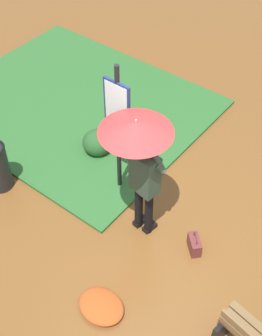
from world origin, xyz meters
TOP-DOWN VIEW (x-y plane):
  - ground_plane at (0.00, 0.00)m, footprint 18.00×18.00m
  - grass_verge at (3.03, -1.65)m, footprint 4.80×4.00m
  - person_with_umbrella at (0.29, -0.11)m, footprint 0.96×0.96m
  - info_sign_post at (1.02, -0.55)m, footprint 0.44×0.07m
  - handbag at (-0.59, -0.25)m, footprint 0.31×0.31m
  - shrub_cluster at (1.85, -0.96)m, footprint 0.56×0.51m
  - leaf_pile_far_path at (-0.15, 1.27)m, footprint 0.63×0.51m

SIDE VIEW (x-z plane):
  - ground_plane at x=0.00m, z-range 0.00..0.00m
  - grass_verge at x=3.03m, z-range 0.00..0.05m
  - leaf_pile_far_path at x=-0.15m, z-range 0.00..0.14m
  - handbag at x=-0.59m, z-range -0.06..0.31m
  - shrub_cluster at x=1.85m, z-range -0.01..0.44m
  - info_sign_post at x=1.02m, z-range 0.29..2.59m
  - person_with_umbrella at x=0.29m, z-range 0.53..2.57m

